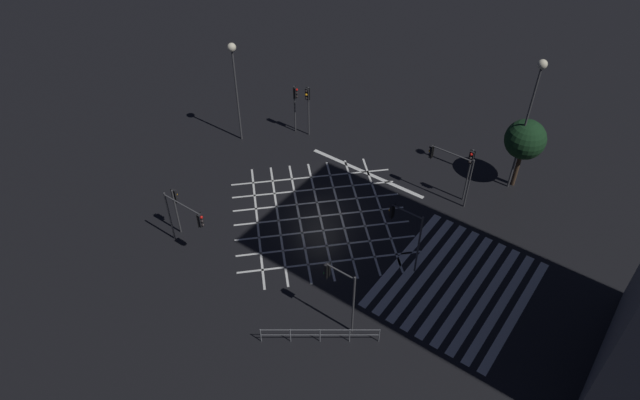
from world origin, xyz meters
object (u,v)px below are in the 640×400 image
Objects in this scene: traffic_light_se_main at (470,166)px; traffic_light_sw_cross at (339,285)px; traffic_light_nw_main at (176,202)px; street_lamp_west at (234,67)px; traffic_light_nw_cross at (187,216)px; street_tree_near at (525,140)px; traffic_light_median_south at (404,225)px; traffic_light_ne_cross at (295,100)px; street_lamp_east at (533,97)px; traffic_light_ne_main at (308,102)px; traffic_light_se_cross at (448,163)px.

traffic_light_se_main is 13.34m from traffic_light_sw_cross.
traffic_light_nw_main is 11.17m from street_lamp_west.
traffic_light_nw_cross is 22.30m from street_tree_near.
street_tree_near is (11.16, -2.67, 0.60)m from traffic_light_median_south.
traffic_light_median_south is (-7.34, -13.58, 0.35)m from traffic_light_ne_cross.
traffic_light_nw_main is 0.36× the size of street_lamp_east.
traffic_light_ne_main is at bearing 102.21° from street_lamp_east.
traffic_light_se_main reaches higher than traffic_light_ne_cross.
traffic_light_se_main reaches higher than traffic_light_se_cross.
street_lamp_west is (-3.46, 16.96, 3.19)m from traffic_light_se_main.
traffic_light_se_main is at bearing 149.09° from street_lamp_east.
street_lamp_west is at bearing 109.53° from street_lamp_east.
street_lamp_west is 20.49m from street_tree_near.
traffic_light_se_cross is 0.89× the size of traffic_light_median_south.
traffic_light_median_south reaches higher than traffic_light_se_cross.
traffic_light_median_south is 0.85× the size of street_tree_near.
traffic_light_se_cross is 1.03× the size of traffic_light_nw_cross.
traffic_light_ne_main is 15.67m from street_tree_near.
traffic_light_se_cross is 0.49× the size of street_lamp_west.
street_lamp_east is (16.54, -3.01, 4.03)m from traffic_light_sw_cross.
traffic_light_se_cross is 6.55m from street_lamp_east.
traffic_light_sw_cross is at bearing -89.88° from traffic_light_nw_main.
traffic_light_ne_cross is at bearing 101.16° from traffic_light_nw_cross.
traffic_light_ne_main is (0.49, 11.81, 0.08)m from traffic_light_se_cross.
traffic_light_nw_main is 22.90m from street_tree_near.
traffic_light_se_main is 1.04× the size of traffic_light_ne_cross.
traffic_light_se_main is (0.51, -1.29, 0.07)m from traffic_light_se_cross.
traffic_light_ne_cross is (13.89, 2.74, 0.04)m from traffic_light_nw_cross.
traffic_light_nw_main is at bearing -85.90° from traffic_light_ne_cross.
street_lamp_east reaches higher than traffic_light_ne_main.
street_lamp_east is at bearing 157.41° from street_tree_near.
traffic_light_median_south reaches higher than traffic_light_se_main.
traffic_light_nw_main is 0.67× the size of street_tree_near.
traffic_light_nw_cross is 0.48× the size of street_lamp_west.
street_lamp_east is 20.08m from street_lamp_west.
traffic_light_median_south is (5.81, -12.64, 0.73)m from traffic_light_nw_main.
traffic_light_sw_cross is at bearing -121.76° from street_lamp_west.
traffic_light_ne_main is at bearing 96.88° from traffic_light_nw_cross.
traffic_light_se_cross is 12.86m from traffic_light_ne_cross.
street_lamp_west is at bearing 117.64° from traffic_light_nw_cross.
traffic_light_sw_cross reaches higher than traffic_light_nw_cross.
street_lamp_east reaches higher than traffic_light_ne_cross.
street_lamp_west is (10.60, 5.55, 3.34)m from traffic_light_nw_cross.
traffic_light_ne_cross is 0.77× the size of street_tree_near.
traffic_light_sw_cross is at bearing -4.61° from traffic_light_se_main.
street_lamp_west is at bearing -13.88° from traffic_light_median_south.
traffic_light_ne_main is 13.32m from traffic_light_nw_main.
traffic_light_sw_cross is at bearing 4.24° from traffic_light_nw_cross.
traffic_light_nw_main is (-13.15, -0.94, -0.37)m from traffic_light_ne_cross.
traffic_light_sw_cross is 17.92m from traffic_light_ne_main.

